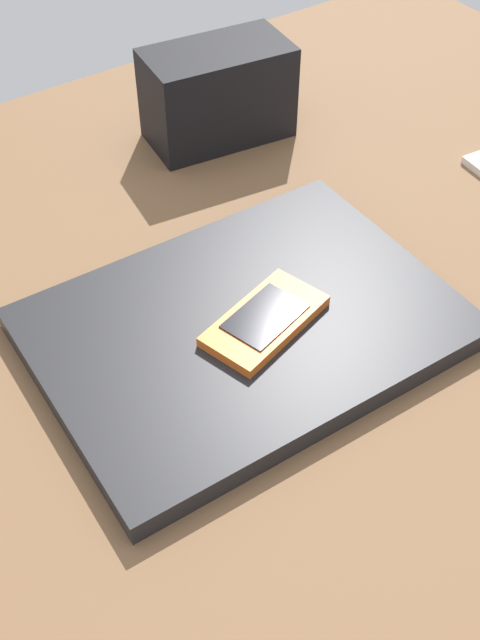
% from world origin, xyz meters
% --- Properties ---
extents(desk_surface, '(1.20, 0.80, 0.03)m').
position_xyz_m(desk_surface, '(0.00, 0.00, 0.01)').
color(desk_surface, brown).
rests_on(desk_surface, ground).
extents(laptop_closed, '(0.33, 0.24, 0.02)m').
position_xyz_m(laptop_closed, '(-0.00, -0.05, 0.04)').
color(laptop_closed, black).
rests_on(laptop_closed, desk_surface).
extents(cell_phone_on_laptop, '(0.11, 0.08, 0.01)m').
position_xyz_m(cell_phone_on_laptop, '(0.01, -0.07, 0.05)').
color(cell_phone_on_laptop, orange).
rests_on(cell_phone_on_laptop, laptop_closed).
extents(desk_organizer, '(0.16, 0.10, 0.10)m').
position_xyz_m(desk_organizer, '(0.15, 0.21, 0.08)').
color(desk_organizer, black).
rests_on(desk_organizer, desk_surface).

